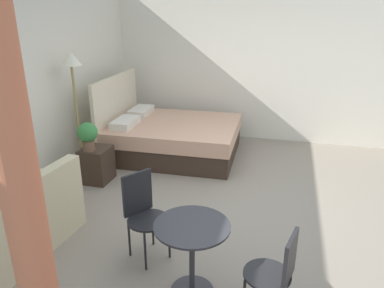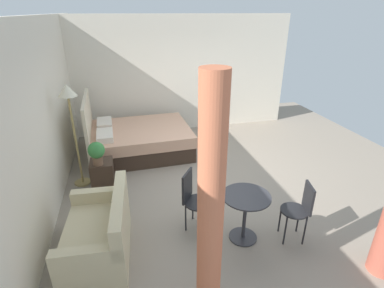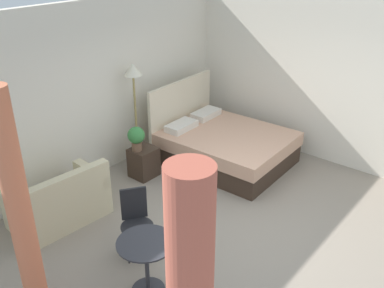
% 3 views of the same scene
% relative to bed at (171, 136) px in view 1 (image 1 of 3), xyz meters
% --- Properties ---
extents(ground_plane, '(8.65, 8.62, 0.02)m').
position_rel_bed_xyz_m(ground_plane, '(-1.52, -1.34, -0.33)').
color(ground_plane, gray).
extents(wall_back, '(8.65, 0.12, 2.89)m').
position_rel_bed_xyz_m(wall_back, '(-1.52, 1.47, 1.12)').
color(wall_back, silver).
rests_on(wall_back, ground).
extents(wall_right, '(0.12, 5.62, 2.89)m').
position_rel_bed_xyz_m(wall_right, '(1.31, -1.34, 1.12)').
color(wall_right, silver).
rests_on(wall_right, ground).
extents(bed, '(1.81, 2.22, 1.35)m').
position_rel_bed_xyz_m(bed, '(0.00, 0.00, 0.00)').
color(bed, '#38281E').
rests_on(bed, ground).
extents(couch, '(1.36, 0.88, 0.87)m').
position_rel_bed_xyz_m(couch, '(-3.00, 0.69, -0.02)').
color(couch, beige).
rests_on(couch, ground).
extents(nightstand, '(0.42, 0.39, 0.52)m').
position_rel_bed_xyz_m(nightstand, '(-1.31, 0.72, -0.07)').
color(nightstand, '#38281E').
rests_on(nightstand, ground).
extents(potted_plant, '(0.28, 0.28, 0.42)m').
position_rel_bed_xyz_m(potted_plant, '(-1.41, 0.76, 0.43)').
color(potted_plant, brown).
rests_on(potted_plant, nightstand).
extents(floor_lamp, '(0.31, 0.31, 1.86)m').
position_rel_bed_xyz_m(floor_lamp, '(-1.07, 1.11, 1.21)').
color(floor_lamp, '#99844C').
rests_on(floor_lamp, ground).
extents(balcony_table, '(0.66, 0.66, 0.71)m').
position_rel_bed_xyz_m(balcony_table, '(-3.16, -1.23, 0.17)').
color(balcony_table, '#2D2D33').
rests_on(balcony_table, ground).
extents(cafe_chair_near_window, '(0.58, 0.58, 0.89)m').
position_rel_bed_xyz_m(cafe_chair_near_window, '(-2.73, -0.60, 0.20)').
color(cafe_chair_near_window, black).
rests_on(cafe_chair_near_window, ground).
extents(cafe_chair_near_couch, '(0.45, 0.45, 0.87)m').
position_rel_bed_xyz_m(cafe_chair_near_couch, '(-3.33, -1.96, 0.21)').
color(cafe_chair_near_couch, black).
rests_on(cafe_chair_near_couch, ground).
extents(curtain_right, '(0.25, 0.25, 2.57)m').
position_rel_bed_xyz_m(curtain_right, '(-4.09, -0.43, 0.96)').
color(curtain_right, '#D1704C').
rests_on(curtain_right, ground).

